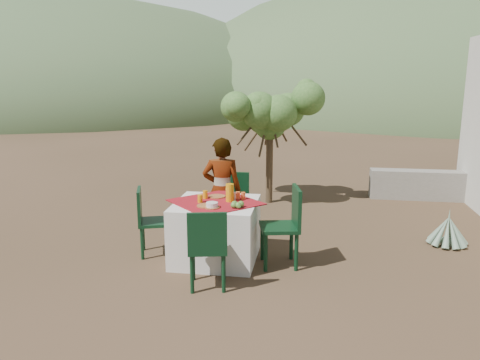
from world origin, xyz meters
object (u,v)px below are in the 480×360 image
object	(u,v)px
chair_left	(149,218)
person	(222,190)
chair_right	(286,223)
shrub_tree	(274,119)
agave	(448,231)
chair_far	(234,200)
chair_near	(208,246)
juice_pitcher	(230,193)
table	(216,231)

from	to	relation	value
chair_left	person	xyz separation A→B (m)	(0.84, 0.65, 0.25)
chair_right	shrub_tree	size ratio (longest dim) A/B	0.51
agave	chair_far	bearing A→B (deg)	178.00
chair_far	person	distance (m)	0.51
chair_near	chair_left	xyz separation A→B (m)	(-0.99, 0.89, -0.01)
chair_near	juice_pitcher	size ratio (longest dim) A/B	4.06
chair_near	juice_pitcher	bearing A→B (deg)	-107.59
chair_left	agave	bearing A→B (deg)	-94.51
chair_far	chair_right	bearing A→B (deg)	-55.90
chair_far	shrub_tree	bearing A→B (deg)	75.52
table	person	bearing A→B (deg)	94.27
agave	juice_pitcher	bearing A→B (deg)	-161.57
person	agave	size ratio (longest dim) A/B	2.53
chair_left	person	bearing A→B (deg)	-71.03
table	agave	size ratio (longest dim) A/B	2.22
chair_near	person	xyz separation A→B (m)	(-0.14, 1.54, 0.24)
chair_right	person	bearing A→B (deg)	-139.63
chair_left	table	bearing A→B (deg)	-109.76
chair_left	shrub_tree	distance (m)	3.38
chair_far	chair_near	world-z (taller)	chair_near
chair_far	chair_near	bearing A→B (deg)	-90.56
chair_near	chair_far	bearing A→B (deg)	-101.19
agave	shrub_tree	bearing A→B (deg)	143.55
chair_left	agave	world-z (taller)	chair_left
table	chair_right	distance (m)	0.91
chair_near	table	bearing A→B (deg)	-96.31
chair_far	chair_near	size ratio (longest dim) A/B	0.98
chair_right	shrub_tree	distance (m)	3.17
table	juice_pitcher	world-z (taller)	juice_pitcher
person	chair_left	bearing A→B (deg)	30.85
chair_near	agave	xyz separation A→B (m)	(2.98, 1.87, -0.31)
table	chair_near	distance (m)	0.88
shrub_tree	agave	size ratio (longest dim) A/B	3.34
chair_far	chair_right	size ratio (longest dim) A/B	0.90
juice_pitcher	chair_right	bearing A→B (deg)	-7.56
chair_right	agave	world-z (taller)	chair_right
chair_near	shrub_tree	size ratio (longest dim) A/B	0.47
person	chair_near	bearing A→B (deg)	88.75
chair_near	person	world-z (taller)	person
chair_right	agave	size ratio (longest dim) A/B	1.69
agave	juice_pitcher	distance (m)	3.12
chair_left	juice_pitcher	distance (m)	1.14
chair_left	chair_right	bearing A→B (deg)	-110.91
chair_left	chair_near	bearing A→B (deg)	-150.50
table	agave	bearing A→B (deg)	18.09
chair_near	chair_left	world-z (taller)	chair_near
person	juice_pitcher	world-z (taller)	person
chair_far	agave	xyz separation A→B (m)	(3.02, -0.11, -0.30)
chair_right	shrub_tree	bearing A→B (deg)	176.06
table	chair_near	world-z (taller)	chair_near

